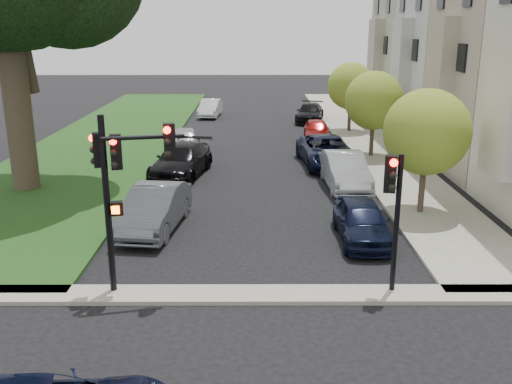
{
  "coord_description": "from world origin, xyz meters",
  "views": [
    {
      "loc": [
        -0.04,
        -11.63,
        6.92
      ],
      "look_at": [
        0.0,
        5.0,
        2.0
      ],
      "focal_mm": 40.0,
      "sensor_mm": 36.0,
      "label": 1
    }
  ],
  "objects_px": {
    "small_tree_a": "(427,132)",
    "car_parked_1": "(345,170)",
    "car_parked_5": "(154,209)",
    "traffic_signal_main": "(120,174)",
    "car_parked_3": "(317,130)",
    "small_tree_c": "(351,86)",
    "car_parked_2": "(327,151)",
    "car_parked_4": "(310,113)",
    "car_parked_0": "(362,221)",
    "car_parked_7": "(185,141)",
    "small_tree_b": "(374,101)",
    "car_parked_6": "(181,160)",
    "traffic_signal_secondary": "(393,199)",
    "car_parked_9": "(210,108)"
  },
  "relations": [
    {
      "from": "small_tree_b",
      "to": "traffic_signal_secondary",
      "type": "xyz_separation_m",
      "value": [
        -2.71,
        -16.07,
        -0.41
      ]
    },
    {
      "from": "small_tree_b",
      "to": "car_parked_3",
      "type": "bearing_deg",
      "value": 117.01
    },
    {
      "from": "small_tree_a",
      "to": "car_parked_2",
      "type": "xyz_separation_m",
      "value": [
        -2.58,
        7.7,
        -2.4
      ]
    },
    {
      "from": "small_tree_b",
      "to": "car_parked_6",
      "type": "distance_m",
      "value": 10.65
    },
    {
      "from": "car_parked_3",
      "to": "car_parked_9",
      "type": "distance_m",
      "value": 11.83
    },
    {
      "from": "car_parked_2",
      "to": "car_parked_9",
      "type": "xyz_separation_m",
      "value": [
        -7.09,
        15.92,
        -0.09
      ]
    },
    {
      "from": "small_tree_b",
      "to": "traffic_signal_main",
      "type": "height_order",
      "value": "traffic_signal_main"
    },
    {
      "from": "small_tree_b",
      "to": "small_tree_c",
      "type": "distance_m",
      "value": 7.44
    },
    {
      "from": "car_parked_3",
      "to": "car_parked_5",
      "type": "height_order",
      "value": "car_parked_5"
    },
    {
      "from": "car_parked_7",
      "to": "car_parked_4",
      "type": "bearing_deg",
      "value": 44.12
    },
    {
      "from": "car_parked_2",
      "to": "car_parked_1",
      "type": "bearing_deg",
      "value": -91.26
    },
    {
      "from": "small_tree_b",
      "to": "car_parked_5",
      "type": "distance_m",
      "value": 14.95
    },
    {
      "from": "car_parked_5",
      "to": "car_parked_6",
      "type": "xyz_separation_m",
      "value": [
        0.03,
        7.36,
        -0.02
      ]
    },
    {
      "from": "car_parked_7",
      "to": "small_tree_b",
      "type": "bearing_deg",
      "value": -15.57
    },
    {
      "from": "car_parked_3",
      "to": "small_tree_c",
      "type": "bearing_deg",
      "value": 51.13
    },
    {
      "from": "car_parked_1",
      "to": "car_parked_0",
      "type": "bearing_deg",
      "value": -96.1
    },
    {
      "from": "car_parked_5",
      "to": "traffic_signal_main",
      "type": "bearing_deg",
      "value": -82.0
    },
    {
      "from": "car_parked_7",
      "to": "car_parked_2",
      "type": "bearing_deg",
      "value": -30.55
    },
    {
      "from": "car_parked_4",
      "to": "car_parked_5",
      "type": "distance_m",
      "value": 24.02
    },
    {
      "from": "car_parked_4",
      "to": "small_tree_b",
      "type": "bearing_deg",
      "value": -69.3
    },
    {
      "from": "car_parked_2",
      "to": "car_parked_0",
      "type": "bearing_deg",
      "value": -95.81
    },
    {
      "from": "car_parked_0",
      "to": "car_parked_5",
      "type": "xyz_separation_m",
      "value": [
        -7.03,
        1.06,
        0.08
      ]
    },
    {
      "from": "car_parked_6",
      "to": "car_parked_4",
      "type": "bearing_deg",
      "value": 74.4
    },
    {
      "from": "car_parked_3",
      "to": "car_parked_4",
      "type": "bearing_deg",
      "value": 91.44
    },
    {
      "from": "car_parked_0",
      "to": "car_parked_7",
      "type": "distance_m",
      "value": 15.3
    },
    {
      "from": "car_parked_5",
      "to": "car_parked_6",
      "type": "distance_m",
      "value": 7.36
    },
    {
      "from": "small_tree_c",
      "to": "car_parked_4",
      "type": "distance_m",
      "value": 5.34
    },
    {
      "from": "traffic_signal_main",
      "to": "car_parked_1",
      "type": "xyz_separation_m",
      "value": [
        7.31,
        10.24,
        -2.54
      ]
    },
    {
      "from": "car_parked_1",
      "to": "car_parked_5",
      "type": "bearing_deg",
      "value": -146.97
    },
    {
      "from": "car_parked_1",
      "to": "car_parked_3",
      "type": "distance_m",
      "value": 10.56
    },
    {
      "from": "small_tree_a",
      "to": "car_parked_7",
      "type": "height_order",
      "value": "small_tree_a"
    },
    {
      "from": "car_parked_5",
      "to": "car_parked_7",
      "type": "distance_m",
      "value": 12.32
    },
    {
      "from": "traffic_signal_main",
      "to": "car_parked_3",
      "type": "distance_m",
      "value": 22.17
    },
    {
      "from": "small_tree_c",
      "to": "car_parked_7",
      "type": "bearing_deg",
      "value": -148.33
    },
    {
      "from": "small_tree_c",
      "to": "traffic_signal_secondary",
      "type": "xyz_separation_m",
      "value": [
        -2.71,
        -23.52,
        -0.38
      ]
    },
    {
      "from": "traffic_signal_secondary",
      "to": "car_parked_3",
      "type": "relative_size",
      "value": 1.01
    },
    {
      "from": "small_tree_b",
      "to": "car_parked_0",
      "type": "height_order",
      "value": "small_tree_b"
    },
    {
      "from": "car_parked_2",
      "to": "car_parked_4",
      "type": "bearing_deg",
      "value": 83.2
    },
    {
      "from": "small_tree_a",
      "to": "car_parked_1",
      "type": "xyz_separation_m",
      "value": [
        -2.31,
        3.71,
        -2.38
      ]
    },
    {
      "from": "traffic_signal_secondary",
      "to": "car_parked_1",
      "type": "height_order",
      "value": "traffic_signal_secondary"
    },
    {
      "from": "traffic_signal_main",
      "to": "car_parked_6",
      "type": "height_order",
      "value": "traffic_signal_main"
    },
    {
      "from": "small_tree_a",
      "to": "car_parked_6",
      "type": "bearing_deg",
      "value": 149.32
    },
    {
      "from": "small_tree_c",
      "to": "small_tree_b",
      "type": "bearing_deg",
      "value": -90.0
    },
    {
      "from": "car_parked_6",
      "to": "car_parked_7",
      "type": "xyz_separation_m",
      "value": [
        -0.44,
        4.96,
        -0.05
      ]
    },
    {
      "from": "car_parked_3",
      "to": "car_parked_4",
      "type": "relative_size",
      "value": 0.83
    },
    {
      "from": "car_parked_1",
      "to": "small_tree_c",
      "type": "bearing_deg",
      "value": 77.48
    },
    {
      "from": "small_tree_a",
      "to": "small_tree_c",
      "type": "distance_m",
      "value": 16.95
    },
    {
      "from": "small_tree_c",
      "to": "car_parked_6",
      "type": "xyz_separation_m",
      "value": [
        -9.69,
        -11.2,
        -2.29
      ]
    },
    {
      "from": "car_parked_7",
      "to": "car_parked_9",
      "type": "relative_size",
      "value": 1.01
    },
    {
      "from": "small_tree_a",
      "to": "small_tree_b",
      "type": "distance_m",
      "value": 9.51
    }
  ]
}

